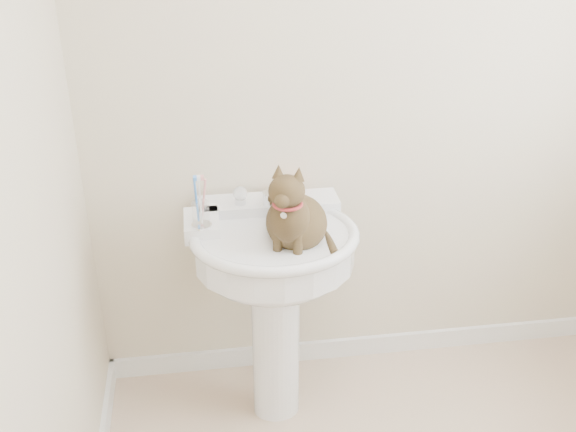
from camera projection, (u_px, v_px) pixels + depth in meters
name	position (u px, v px, depth m)	size (l,w,h in m)	color
wall_back	(378.00, 81.00, 2.47)	(2.20, 0.00, 2.50)	beige
baseboard_back	(362.00, 346.00, 3.01)	(2.20, 0.02, 0.09)	white
pedestal_sink	(274.00, 268.00, 2.43)	(0.61, 0.60, 0.84)	white
faucet	(269.00, 194.00, 2.46)	(0.28, 0.12, 0.14)	silver
soap_bar	(289.00, 190.00, 2.56)	(0.09, 0.06, 0.03)	#FF611C
toothbrush_cup	(201.00, 213.00, 2.30)	(0.07, 0.07, 0.19)	silver
cat	(296.00, 218.00, 2.27)	(0.23, 0.29, 0.43)	#4E3A1E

